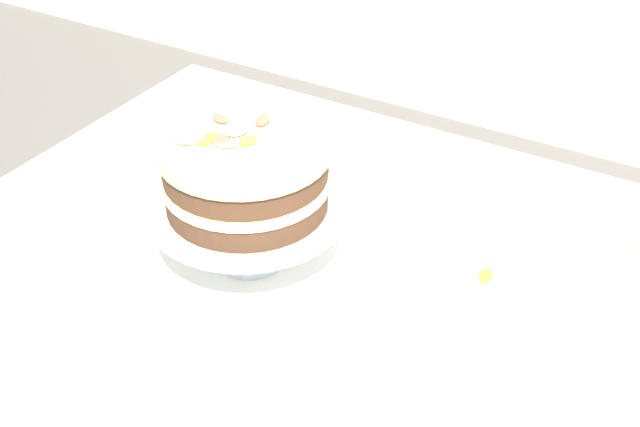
# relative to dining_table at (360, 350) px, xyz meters

# --- Properties ---
(dining_table) EXTENTS (1.40, 1.00, 0.74)m
(dining_table) POSITION_rel_dining_table_xyz_m (0.00, 0.00, 0.00)
(dining_table) COLOR white
(dining_table) RESTS_ON ground
(linen_napkin) EXTENTS (0.35, 0.35, 0.00)m
(linen_napkin) POSITION_rel_dining_table_xyz_m (-0.19, 0.01, 0.09)
(linen_napkin) COLOR white
(linen_napkin) RESTS_ON dining_table
(cake_stand) EXTENTS (0.29, 0.29, 0.10)m
(cake_stand) POSITION_rel_dining_table_xyz_m (-0.19, 0.01, 0.17)
(cake_stand) COLOR silver
(cake_stand) RESTS_ON linen_napkin
(layer_cake) EXTENTS (0.24, 0.24, 0.11)m
(layer_cake) POSITION_rel_dining_table_xyz_m (-0.19, 0.01, 0.24)
(layer_cake) COLOR brown
(layer_cake) RESTS_ON cake_stand
(loose_petal_1) EXTENTS (0.03, 0.04, 0.00)m
(loose_petal_1) POSITION_rel_dining_table_xyz_m (0.13, 0.15, 0.09)
(loose_petal_1) COLOR orange
(loose_petal_1) RESTS_ON dining_table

